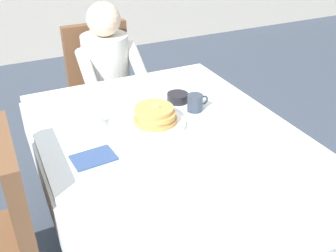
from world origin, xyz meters
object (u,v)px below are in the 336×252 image
(chair_diner, at_px, (103,84))
(fork_left_of_plate, at_px, (118,136))
(dining_table_main, at_px, (175,157))
(syrup_pitcher, at_px, (98,119))
(cup_coffee, at_px, (195,103))
(knife_right_of_plate, at_px, (194,118))
(diner_person, at_px, (109,73))
(breakfast_stack, at_px, (155,115))
(plate_breakfast, at_px, (156,124))
(bowl_butter, at_px, (178,98))
(spoon_near_edge, at_px, (190,160))

(chair_diner, bearing_deg, fork_left_of_plate, 77.13)
(dining_table_main, height_order, syrup_pitcher, syrup_pitcher)
(cup_coffee, xyz_separation_m, knife_right_of_plate, (-0.05, -0.07, -0.04))
(cup_coffee, bearing_deg, diner_person, 103.20)
(cup_coffee, xyz_separation_m, syrup_pitcher, (-0.48, 0.06, -0.01))
(knife_right_of_plate, bearing_deg, diner_person, 3.03)
(chair_diner, xyz_separation_m, fork_left_of_plate, (-0.24, -1.03, 0.21))
(breakfast_stack, bearing_deg, dining_table_main, -82.24)
(plate_breakfast, xyz_separation_m, breakfast_stack, (-0.00, 0.00, 0.04))
(diner_person, bearing_deg, dining_table_main, 88.62)
(bowl_butter, bearing_deg, plate_breakfast, -139.33)
(fork_left_of_plate, relative_size, knife_right_of_plate, 0.90)
(dining_table_main, xyz_separation_m, syrup_pitcher, (-0.26, 0.26, 0.13))
(cup_coffee, distance_m, spoon_near_edge, 0.43)
(knife_right_of_plate, distance_m, spoon_near_edge, 0.35)
(chair_diner, xyz_separation_m, syrup_pitcher, (-0.29, -0.91, 0.25))
(dining_table_main, bearing_deg, knife_right_of_plate, 39.13)
(dining_table_main, xyz_separation_m, chair_diner, (0.02, 1.17, -0.12))
(chair_diner, height_order, diner_person, diner_person)
(syrup_pitcher, height_order, knife_right_of_plate, syrup_pitcher)
(dining_table_main, xyz_separation_m, spoon_near_edge, (-0.01, -0.16, 0.09))
(cup_coffee, height_order, spoon_near_edge, cup_coffee)
(diner_person, height_order, knife_right_of_plate, diner_person)
(syrup_pitcher, relative_size, fork_left_of_plate, 0.44)
(spoon_near_edge, bearing_deg, breakfast_stack, 90.31)
(diner_person, distance_m, bowl_butter, 0.71)
(plate_breakfast, bearing_deg, bowl_butter, 40.67)
(diner_person, bearing_deg, cup_coffee, 103.20)
(knife_right_of_plate, bearing_deg, syrup_pitcher, 67.26)
(chair_diner, height_order, plate_breakfast, chair_diner)
(chair_diner, relative_size, fork_left_of_plate, 5.17)
(dining_table_main, height_order, diner_person, diner_person)
(dining_table_main, bearing_deg, diner_person, 88.62)
(bowl_butter, bearing_deg, knife_right_of_plate, -93.46)
(knife_right_of_plate, bearing_deg, plate_breakfast, 77.68)
(diner_person, bearing_deg, knife_right_of_plate, 99.34)
(diner_person, height_order, bowl_butter, diner_person)
(plate_breakfast, bearing_deg, syrup_pitcher, 156.01)
(bowl_butter, bearing_deg, dining_table_main, -118.61)
(fork_left_of_plate, bearing_deg, knife_right_of_plate, -84.73)
(diner_person, distance_m, spoon_near_edge, 1.18)
(breakfast_stack, bearing_deg, syrup_pitcher, 156.42)
(bowl_butter, distance_m, fork_left_of_plate, 0.44)
(chair_diner, height_order, fork_left_of_plate, chair_diner)
(syrup_pitcher, bearing_deg, plate_breakfast, -23.99)
(dining_table_main, bearing_deg, breakfast_stack, 97.76)
(breakfast_stack, bearing_deg, diner_person, 86.91)
(bowl_butter, distance_m, spoon_near_edge, 0.53)
(breakfast_stack, xyz_separation_m, bowl_butter, (0.20, 0.17, -0.03))
(breakfast_stack, bearing_deg, plate_breakfast, -84.26)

